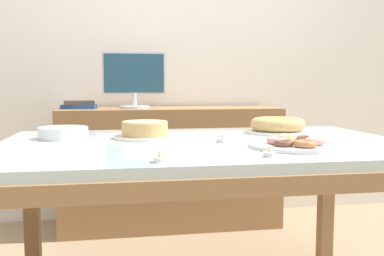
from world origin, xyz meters
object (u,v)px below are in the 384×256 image
object	(u,v)px
cake_golden_bundt	(277,126)
tealight_right_edge	(160,159)
tealight_left_edge	(221,140)
cake_chocolate_round	(145,131)
pastry_platter	(297,143)
computer_monitor	(134,80)
plate_stack	(63,133)
book_stack	(79,105)
tealight_near_front	(269,154)

from	to	relation	value
cake_golden_bundt	tealight_right_edge	world-z (taller)	cake_golden_bundt
tealight_left_edge	tealight_right_edge	distance (m)	0.49
cake_chocolate_round	pastry_platter	distance (m)	0.65
computer_monitor	plate_stack	world-z (taller)	computer_monitor
cake_chocolate_round	tealight_right_edge	xyz separation A→B (m)	(0.01, -0.58, -0.02)
book_stack	cake_chocolate_round	distance (m)	1.15
cake_chocolate_round	tealight_left_edge	distance (m)	0.35
book_stack	cake_golden_bundt	size ratio (longest dim) A/B	0.76
computer_monitor	cake_chocolate_round	distance (m)	1.11
tealight_near_front	tealight_right_edge	size ratio (longest dim) A/B	1.00
pastry_platter	plate_stack	size ratio (longest dim) A/B	1.66
computer_monitor	tealight_left_edge	bearing A→B (deg)	-76.55
book_stack	tealight_right_edge	bearing A→B (deg)	-77.08
cake_chocolate_round	plate_stack	size ratio (longest dim) A/B	1.26
cake_golden_bundt	pastry_platter	size ratio (longest dim) A/B	0.87
book_stack	tealight_right_edge	distance (m)	1.71
cake_chocolate_round	cake_golden_bundt	bearing A→B (deg)	9.20
tealight_left_edge	cake_chocolate_round	bearing A→B (deg)	148.50
cake_chocolate_round	cake_golden_bundt	xyz separation A→B (m)	(0.64, 0.10, 0.00)
cake_chocolate_round	tealight_right_edge	distance (m)	0.58
computer_monitor	tealight_right_edge	xyz separation A→B (m)	(0.02, -1.67, -0.25)
cake_chocolate_round	plate_stack	xyz separation A→B (m)	(-0.35, 0.05, -0.01)
computer_monitor	tealight_near_front	xyz separation A→B (m)	(0.38, -1.63, -0.25)
pastry_platter	cake_chocolate_round	bearing A→B (deg)	146.30
book_stack	tealight_near_front	world-z (taller)	book_stack
plate_stack	book_stack	bearing A→B (deg)	91.38
cake_chocolate_round	pastry_platter	size ratio (longest dim) A/B	0.76
cake_chocolate_round	pastry_platter	world-z (taller)	cake_chocolate_round
book_stack	tealight_left_edge	distance (m)	1.44
pastry_platter	tealight_right_edge	size ratio (longest dim) A/B	8.72
book_stack	cake_chocolate_round	bearing A→B (deg)	-71.06
plate_stack	tealight_left_edge	world-z (taller)	plate_stack
cake_golden_bundt	tealight_right_edge	distance (m)	0.93
book_stack	cake_golden_bundt	world-z (taller)	book_stack
cake_chocolate_round	tealight_left_edge	xyz separation A→B (m)	(0.30, -0.18, -0.02)
computer_monitor	plate_stack	bearing A→B (deg)	-108.31
plate_stack	tealight_right_edge	distance (m)	0.73
pastry_platter	tealight_right_edge	distance (m)	0.57
tealight_near_front	cake_chocolate_round	bearing A→B (deg)	124.27
tealight_near_front	tealight_right_edge	distance (m)	0.36
pastry_platter	tealight_near_front	xyz separation A→B (m)	(-0.17, -0.18, -0.00)
tealight_near_front	tealight_left_edge	xyz separation A→B (m)	(-0.07, 0.36, 0.00)
cake_chocolate_round	tealight_left_edge	world-z (taller)	cake_chocolate_round
plate_stack	tealight_right_edge	bearing A→B (deg)	-60.65
computer_monitor	tealight_left_edge	distance (m)	1.33
book_stack	cake_golden_bundt	bearing A→B (deg)	-44.08
tealight_near_front	tealight_left_edge	distance (m)	0.37
pastry_platter	tealight_left_edge	world-z (taller)	pastry_platter
cake_golden_bundt	pastry_platter	xyz separation A→B (m)	(-0.10, -0.46, -0.02)
computer_monitor	plate_stack	size ratio (longest dim) A/B	2.02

